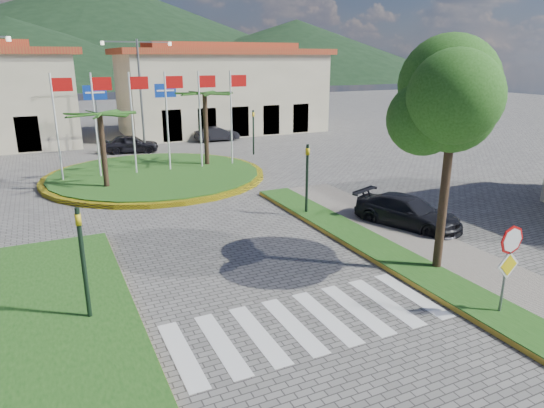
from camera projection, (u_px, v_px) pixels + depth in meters
name	position (u px, v px, depth m)	size (l,w,h in m)	color
sidewalk_right	(526.00, 305.00, 13.66)	(4.00, 28.00, 0.15)	gray
verge_right	(496.00, 314.00, 13.16)	(1.60, 28.00, 0.18)	#1B4B15
median_left	(37.00, 340.00, 11.96)	(5.00, 14.00, 0.18)	#1B4B15
crosswalk	(306.00, 322.00, 12.94)	(8.00, 3.00, 0.01)	silver
roundabout_island	(156.00, 175.00, 28.44)	(12.70, 12.70, 6.00)	yellow
stop_sign	(509.00, 256.00, 12.68)	(0.80, 0.11, 2.65)	slate
deciduous_tree	(453.00, 113.00, 14.57)	(3.60, 3.60, 6.80)	black
traffic_light_left	(83.00, 255.00, 12.39)	(0.15, 0.18, 3.20)	black
traffic_light_right	(307.00, 173.00, 21.14)	(0.15, 0.18, 3.20)	black
traffic_light_far	(253.00, 128.00, 34.67)	(0.18, 0.15, 3.20)	black
direction_sign_west	(96.00, 105.00, 34.38)	(1.60, 0.14, 5.20)	slate
direction_sign_east	(166.00, 102.00, 36.44)	(1.60, 0.14, 5.20)	slate
street_lamp_centre	(141.00, 91.00, 34.50)	(4.80, 0.16, 8.00)	slate
building_right	(222.00, 89.00, 45.29)	(19.08, 9.54, 8.05)	#C1B792
hill_far_mid	(102.00, 29.00, 149.49)	(180.00, 180.00, 30.00)	black
hill_far_east	(296.00, 50.00, 152.30)	(120.00, 120.00, 18.00)	black
hill_near_back	(11.00, 52.00, 115.32)	(110.00, 110.00, 16.00)	black
car_dark_a	(131.00, 144.00, 35.78)	(1.57, 3.90, 1.33)	black
car_dark_b	(217.00, 134.00, 40.72)	(1.27, 3.66, 1.20)	black
car_side_right	(408.00, 212.00, 20.00)	(1.83, 4.50, 1.31)	black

